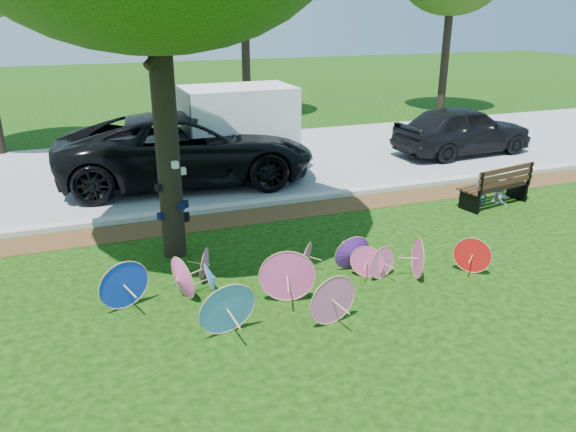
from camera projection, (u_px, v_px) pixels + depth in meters
name	position (u px, v px, depth m)	size (l,w,h in m)	color
ground	(302.00, 314.00, 8.96)	(90.00, 90.00, 0.00)	black
mulch_strip	(230.00, 219.00, 12.91)	(90.00, 1.00, 0.01)	#472D16
curb	(223.00, 208.00, 13.50)	(90.00, 0.30, 0.12)	#B7B5AD
street	(190.00, 167.00, 17.17)	(90.00, 8.00, 0.01)	gray
parasol_pile	(287.00, 276.00, 9.33)	(6.83, 2.56, 0.95)	#FB50A6
black_van	(187.00, 149.00, 15.31)	(3.17, 6.88, 1.91)	black
dark_pickup	(463.00, 130.00, 18.40)	(1.90, 4.72, 1.61)	black
cargo_trailer	(238.00, 125.00, 16.22)	(3.12, 1.97, 2.78)	white
park_bench	(493.00, 185.00, 13.74)	(1.95, 0.74, 1.02)	black
person_left	(481.00, 183.00, 13.66)	(0.41, 0.27, 1.12)	#373D4B
person_right	(504.00, 179.00, 13.87)	(0.58, 0.45, 1.19)	silver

